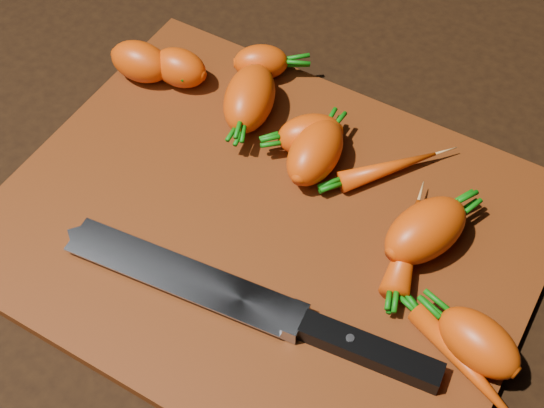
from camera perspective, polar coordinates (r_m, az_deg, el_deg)
The scene contains 14 objects.
ground at distance 0.73m, azimuth -0.39°, elevation -2.18°, with size 2.00×2.00×0.01m, color black.
cutting_board at distance 0.73m, azimuth -0.40°, elevation -1.68°, with size 0.50×0.40×0.01m, color #69290A.
carrot_0 at distance 0.85m, azimuth -9.89°, elevation 10.51°, with size 0.07×0.04×0.04m, color #D83F02.
carrot_1 at distance 0.84m, azimuth -6.98°, elevation 10.15°, with size 0.06×0.04×0.04m, color #D83F02.
carrot_2 at distance 0.79m, azimuth -1.70°, elevation 7.97°, with size 0.09×0.05×0.05m, color #D83F02.
carrot_3 at distance 0.74m, azimuth 3.27°, elevation 3.91°, with size 0.08×0.05×0.05m, color #D83F02.
carrot_4 at distance 0.76m, azimuth 2.88°, elevation 5.24°, with size 0.07×0.04×0.04m, color #D83F02.
carrot_5 at distance 0.84m, azimuth -0.84°, elevation 10.62°, with size 0.06×0.04×0.04m, color #D83F02.
carrot_6 at distance 0.65m, azimuth 15.31°, elevation -10.03°, with size 0.08×0.04×0.04m, color #D83F02.
carrot_7 at distance 0.76m, azimuth 8.77°, elevation 2.70°, with size 0.10×0.02×0.02m, color #D83F02.
carrot_8 at distance 0.65m, azimuth 14.50°, elevation -11.81°, with size 0.13×0.02×0.02m, color #D83F02.
carrot_9 at distance 0.70m, azimuth 10.11°, elevation -3.07°, with size 0.11×0.03×0.03m, color #D83F02.
carrot_10 at distance 0.70m, azimuth 11.50°, elevation -1.96°, with size 0.09×0.05×0.05m, color #D83F02.
knife at distance 0.68m, azimuth -5.52°, elevation -5.94°, with size 0.35×0.07×0.02m.
Camera 1 is at (0.22, -0.36, 0.60)m, focal length 50.00 mm.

